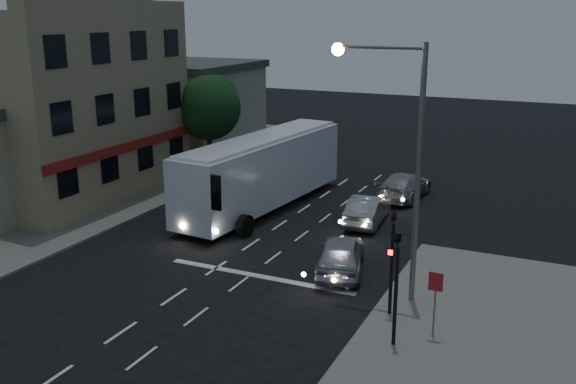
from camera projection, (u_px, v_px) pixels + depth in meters
The scene contains 14 objects.
ground at pixel (189, 287), 24.32m from camera, with size 120.00×120.00×0.00m, color black.
sidewalk_far at pixel (74, 193), 36.54m from camera, with size 12.00×50.00×0.12m, color slate.
road_markings at pixel (259, 262), 26.69m from camera, with size 8.00×30.55×0.01m.
tour_bus at pixel (263, 170), 33.54m from camera, with size 3.75×12.70×3.84m.
car_suv at pixel (341, 254), 25.54m from camera, with size 1.78×4.43×1.51m, color #B1B1BC.
car_sedan_a at pixel (367, 209), 31.46m from camera, with size 1.49×4.28×1.41m, color #AEAEAE.
car_sedan_b at pixel (404, 186), 35.68m from camera, with size 2.00×4.92×1.43m, color #A1A1A1.
traffic_signal_main at pixel (392, 250), 21.28m from camera, with size 0.25×0.35×4.10m.
traffic_signal_side at pixel (397, 275), 19.27m from camera, with size 0.18×0.15×4.10m.
regulatory_sign at pixel (435, 294), 19.93m from camera, with size 0.45×0.12×2.20m.
streetlight at pixel (401, 144), 21.72m from camera, with size 3.32×0.44×9.00m.
main_building at pixel (53, 103), 35.54m from camera, with size 10.12×12.00×11.00m.
low_building_north at pixel (183, 107), 46.32m from camera, with size 9.40×9.40×6.50m.
street_tree at pixel (209, 105), 39.54m from camera, with size 4.00×4.00×6.20m.
Camera 1 is at (12.82, -18.79, 10.07)m, focal length 40.00 mm.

